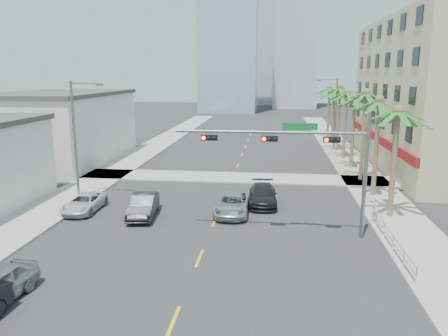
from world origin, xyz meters
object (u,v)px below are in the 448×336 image
car_lane_left (143,205)px  car_lane_center (233,204)px  car_parked_far (84,203)px  car_lane_right (263,195)px  pedestrian (375,210)px  traffic_signal_mast (309,153)px

car_lane_left → car_lane_center: size_ratio=0.94×
car_parked_far → car_lane_right: 12.82m
car_parked_far → pedestrian: (19.70, -0.45, 0.38)m
car_parked_far → car_lane_center: 10.45m
car_lane_right → car_lane_left: bearing=-157.8°
car_lane_right → pedestrian: size_ratio=2.94×
traffic_signal_mast → car_lane_left: 11.85m
car_lane_center → car_parked_far: bearing=-175.0°
car_parked_far → car_lane_center: size_ratio=0.89×
car_lane_left → pedestrian: 15.27m
traffic_signal_mast → car_lane_right: 8.07m
car_lane_center → car_lane_right: 3.21m
traffic_signal_mast → car_lane_center: traffic_signal_mast is taller
car_parked_far → car_lane_left: size_ratio=0.95×
car_lane_right → car_lane_center: bearing=-131.2°
car_lane_left → car_lane_center: car_lane_left is taller
car_parked_far → car_lane_left: (4.44, -0.54, 0.15)m
traffic_signal_mast → car_parked_far: 16.12m
car_lane_left → pedestrian: pedestrian is taller
car_parked_far → car_lane_center: (10.43, 0.65, 0.07)m
car_lane_center → car_lane_left: bearing=-167.3°
traffic_signal_mast → car_lane_center: (-4.76, 3.70, -4.38)m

